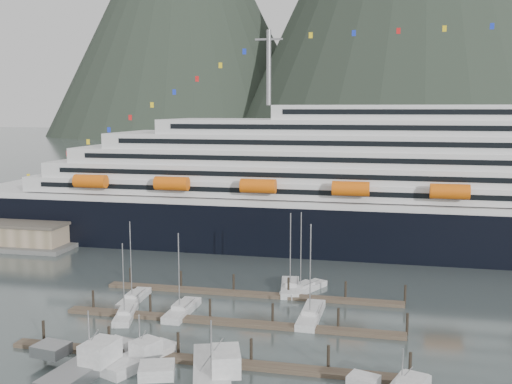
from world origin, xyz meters
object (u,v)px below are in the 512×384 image
at_px(sailboat_b, 134,299).
at_px(trawler_b, 139,357).
at_px(sailboat_c, 182,311).
at_px(sailboat_a, 126,315).
at_px(trawler_a, 89,363).
at_px(sailboat_f, 290,288).
at_px(cruise_ship, 458,194).
at_px(sailboat_d, 311,315).
at_px(trawler_c, 210,375).
at_px(sailboat_g, 304,289).

relative_size(sailboat_b, trawler_b, 1.24).
distance_m(sailboat_b, sailboat_c, 9.82).
bearing_deg(sailboat_a, trawler_a, 176.61).
distance_m(sailboat_a, trawler_a, 17.36).
bearing_deg(sailboat_f, sailboat_a, 122.18).
bearing_deg(sailboat_b, cruise_ship, -51.95).
bearing_deg(cruise_ship, sailboat_d, -117.10).
relative_size(sailboat_f, trawler_c, 0.86).
xyz_separation_m(sailboat_d, sailboat_f, (-5.04, 12.32, 0.01)).
bearing_deg(trawler_b, sailboat_b, 48.31).
relative_size(sailboat_b, sailboat_d, 0.92).
xyz_separation_m(sailboat_g, trawler_c, (-5.23, -35.05, 0.56)).
bearing_deg(sailboat_c, sailboat_d, -83.21).
distance_m(sailboat_d, trawler_c, 24.10).
height_order(sailboat_b, sailboat_f, sailboat_f).
relative_size(sailboat_a, trawler_c, 0.72).
distance_m(sailboat_a, trawler_b, 16.19).
height_order(sailboat_d, sailboat_f, sailboat_d).
distance_m(trawler_b, trawler_c, 10.06).
bearing_deg(sailboat_g, trawler_b, -178.23).
bearing_deg(sailboat_f, sailboat_d, -166.49).
relative_size(sailboat_a, sailboat_b, 0.87).
height_order(sailboat_c, sailboat_f, sailboat_f).
relative_size(cruise_ship, trawler_b, 19.80).
height_order(sailboat_b, trawler_a, sailboat_b).
height_order(sailboat_a, trawler_c, sailboat_a).
height_order(cruise_ship, sailboat_c, cruise_ship).
bearing_deg(trawler_a, cruise_ship, -25.24).
relative_size(sailboat_b, sailboat_g, 0.96).
bearing_deg(sailboat_a, sailboat_d, -92.40).
distance_m(sailboat_c, trawler_a, 20.91).
bearing_deg(sailboat_b, sailboat_d, -96.58).
xyz_separation_m(sailboat_a, trawler_a, (3.42, -17.01, 0.57)).
xyz_separation_m(sailboat_a, sailboat_f, (20.72, 17.96, 0.04)).
height_order(sailboat_d, sailboat_g, sailboat_d).
height_order(trawler_b, trawler_c, trawler_c).
height_order(cruise_ship, trawler_a, cruise_ship).
bearing_deg(trawler_b, sailboat_a, 53.23).
xyz_separation_m(sailboat_c, sailboat_f, (13.52, 14.41, 0.02)).
bearing_deg(cruise_ship, sailboat_g, -127.62).
bearing_deg(trawler_c, sailboat_f, -22.91).
bearing_deg(trawler_b, sailboat_g, -2.17).
bearing_deg(sailboat_a, sailboat_c, -78.48).
height_order(sailboat_f, trawler_c, sailboat_f).
relative_size(sailboat_g, trawler_a, 0.94).
bearing_deg(trawler_b, sailboat_c, 26.06).
bearing_deg(sailboat_d, sailboat_f, 23.26).
bearing_deg(trawler_c, cruise_ship, -42.79).
relative_size(sailboat_d, sailboat_g, 1.05).
height_order(sailboat_b, trawler_c, sailboat_b).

